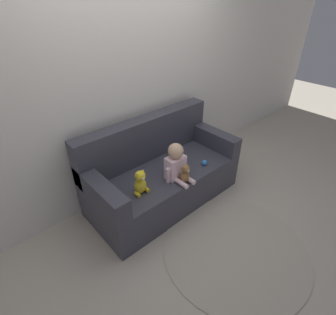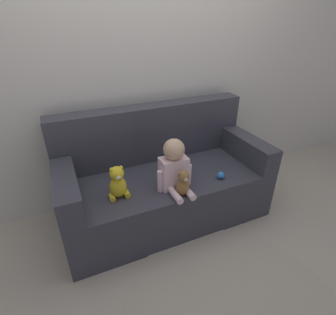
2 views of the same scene
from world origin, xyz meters
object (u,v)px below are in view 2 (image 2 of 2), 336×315
object	(u,v)px
couch	(163,180)
person_baby	(174,167)
teddy_bear_brown	(183,184)
toy_ball	(221,175)
plush_toy_side	(118,183)

from	to	relation	value
couch	person_baby	bearing A→B (deg)	-93.17
teddy_bear_brown	toy_ball	size ratio (longest dim) A/B	3.39
person_baby	teddy_bear_brown	world-z (taller)	person_baby
couch	person_baby	xyz separation A→B (m)	(-0.01, -0.27, 0.29)
person_baby	toy_ball	xyz separation A→B (m)	(0.40, -0.05, -0.15)
person_baby	toy_ball	size ratio (longest dim) A/B	6.53
person_baby	teddy_bear_brown	size ratio (longest dim) A/B	1.93
couch	person_baby	world-z (taller)	couch
teddy_bear_brown	person_baby	bearing A→B (deg)	94.98
person_baby	teddy_bear_brown	distance (m)	0.15
person_baby	toy_ball	bearing A→B (deg)	-6.75
teddy_bear_brown	couch	bearing A→B (deg)	89.37
couch	toy_ball	distance (m)	0.52
teddy_bear_brown	plush_toy_side	bearing A→B (deg)	158.77
couch	plush_toy_side	size ratio (longest dim) A/B	6.71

